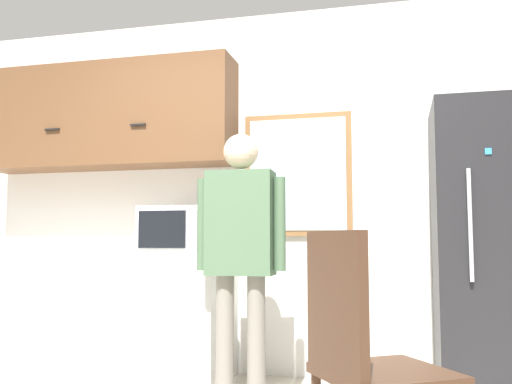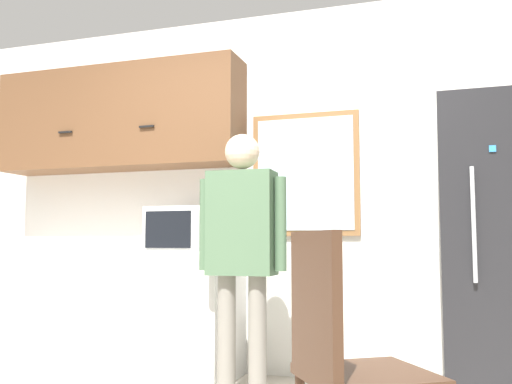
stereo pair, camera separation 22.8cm
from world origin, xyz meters
TOP-DOWN VIEW (x-y plane):
  - back_wall at (0.00, 1.97)m, footprint 6.00×0.06m
  - counter at (-1.19, 1.63)m, footprint 2.02×0.63m
  - upper_cabinets at (-1.19, 1.76)m, footprint 2.02×0.38m
  - microwave at (-0.51, 1.57)m, footprint 0.48×0.39m
  - person at (0.05, 1.16)m, footprint 0.55×0.23m
  - refrigerator at (1.59, 1.59)m, footprint 0.78×0.71m
  - chair at (0.84, 0.07)m, footprint 0.64×0.64m
  - window at (0.27, 1.93)m, footprint 0.79×0.05m

SIDE VIEW (x-z plane):
  - counter at x=-1.19m, z-range 0.00..0.89m
  - chair at x=0.84m, z-range 0.04..1.04m
  - refrigerator at x=1.59m, z-range 0.00..1.82m
  - person at x=0.05m, z-range 0.17..1.79m
  - microwave at x=-0.51m, z-range 0.89..1.21m
  - back_wall at x=0.00m, z-range 0.00..2.70m
  - window at x=0.27m, z-range 1.01..1.91m
  - upper_cabinets at x=-1.19m, z-range 1.53..2.33m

